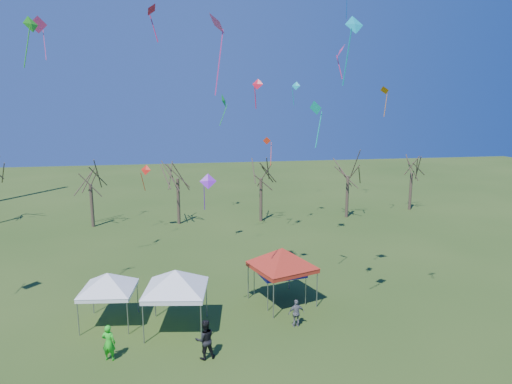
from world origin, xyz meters
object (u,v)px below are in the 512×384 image
tent_red (282,252)px  tent_white_mid (175,274)px  tree_5 (413,160)px  tent_white_west (107,276)px  tree_2 (177,162)px  tree_3 (261,163)px  tent_blue (279,271)px  person_dark (205,339)px  person_grey (296,313)px  tree_1 (89,169)px  person_green (109,343)px  tree_4 (349,161)px

tent_red → tent_white_mid: bearing=-160.4°
tree_5 → tent_white_west: tree_5 is taller
tree_2 → tent_red: 20.95m
tree_2 → tree_3: 8.41m
tent_red → tent_blue: bearing=97.6°
tent_white_west → person_dark: size_ratio=1.97×
tree_2 → tent_blue: size_ratio=2.68×
tent_blue → person_grey: size_ratio=1.95×
tree_1 → tent_red: (14.57, -20.07, -2.49)m
person_grey → person_green: bearing=6.9°
tree_4 → tent_red: bearing=-120.8°
tree_3 → person_dark: tree_3 is taller
tent_white_west → tent_red: (10.09, 0.99, 0.51)m
tent_blue → person_green: (-9.54, -5.26, -1.01)m
person_grey → tree_5: bearing=-132.0°
person_dark → tree_2: bearing=-97.3°
person_dark → person_green: 4.60m
tent_white_west → person_green: size_ratio=2.15×
tree_5 → person_grey: bearing=-128.9°
tent_white_west → person_dark: (5.04, -4.44, -1.80)m
tree_1 → tree_5: size_ratio=1.01×
tree_2 → person_grey: tree_2 is taller
tree_2 → tent_red: tree_2 is taller
person_dark → tree_5: bearing=-142.7°
person_green → tree_1: bearing=-62.6°
tree_3 → tent_blue: tree_3 is taller
tree_3 → person_dark: 26.43m
tree_2 → person_grey: size_ratio=5.23×
tree_3 → tent_red: (-2.23, -19.46, -2.78)m
tree_2 → tent_white_mid: 22.29m
tree_1 → tree_4: bearing=-1.4°
tent_white_west → tent_blue: (10.02, 1.45, -0.88)m
person_green → person_dark: bearing=-171.8°
tree_2 → person_grey: 24.35m
tree_1 → tree_2: size_ratio=0.92×
tree_4 → tent_white_mid: bearing=-129.6°
tent_red → person_dark: tent_red is taller
tree_3 → tent_white_west: tree_3 is taller
tree_2 → tent_blue: (6.11, -19.33, -4.38)m
tent_white_west → tent_red: tent_red is taller
tree_4 → tent_white_west: tree_4 is taller
tree_4 → tent_red: 22.76m
person_grey → tree_4: bearing=-120.1°
tree_5 → person_grey: (-19.80, -24.56, -4.95)m
tent_white_mid → person_dark: tent_white_mid is taller
tree_2 → tree_3: size_ratio=1.03×
tent_blue → person_grey: bearing=-87.0°
person_green → tent_blue: bearing=-135.0°
tree_5 → tent_red: bearing=-132.8°
tree_4 → tree_3: bearing=179.7°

